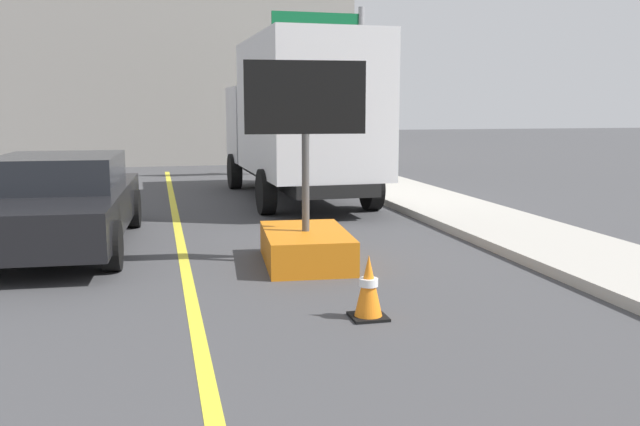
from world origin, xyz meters
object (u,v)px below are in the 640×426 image
object	(u,v)px
box_truck	(299,116)
highway_guide_sign	(336,61)
pickup_car	(59,202)
arrow_board_trailer	(306,229)
traffic_cone_mid_lane	(369,287)

from	to	relation	value
box_truck	highway_guide_sign	distance (m)	5.48
pickup_car	highway_guide_sign	distance (m)	11.58
highway_guide_sign	arrow_board_trailer	bearing A→B (deg)	-106.87
pickup_car	traffic_cone_mid_lane	size ratio (longest dim) A/B	7.71
highway_guide_sign	traffic_cone_mid_lane	bearing A→B (deg)	-103.50
traffic_cone_mid_lane	box_truck	bearing A→B (deg)	82.74
arrow_board_trailer	traffic_cone_mid_lane	distance (m)	2.50
arrow_board_trailer	box_truck	size ratio (longest dim) A/B	0.39
pickup_car	highway_guide_sign	xyz separation A→B (m)	(6.70, 9.05, 2.72)
box_truck	arrow_board_trailer	bearing A→B (deg)	-101.01
arrow_board_trailer	highway_guide_sign	world-z (taller)	highway_guide_sign
box_truck	pickup_car	size ratio (longest dim) A/B	1.38
pickup_car	traffic_cone_mid_lane	xyz separation A→B (m)	(3.47, -4.42, -0.38)
arrow_board_trailer	box_truck	distance (m)	6.43
box_truck	traffic_cone_mid_lane	xyz separation A→B (m)	(-1.10, -8.65, -1.57)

